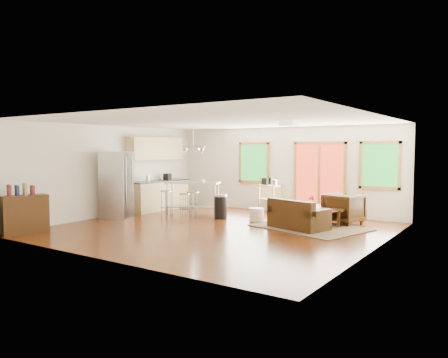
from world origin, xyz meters
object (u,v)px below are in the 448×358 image
Objects in this scene: loveseat at (298,217)px; island at (193,192)px; kitchen_cart at (270,189)px; ottoman at (306,212)px; refrigerator at (117,185)px; rug at (310,227)px; armchair at (344,207)px; coffee_table at (324,210)px.

island reaches higher than loveseat.
ottoman is at bearing -29.84° from kitchen_cart.
refrigerator is at bearing -133.62° from island.
rug is 3.72m from island.
loveseat is 1.35m from ottoman.
kitchen_cart reaches higher than armchair.
rug is 2.19× the size of coffee_table.
coffee_table is 0.61× the size of refrigerator.
kitchen_cart reaches higher than rug.
loveseat is at bearing -10.10° from refrigerator.
rug is at bearing 78.22° from loveseat.
loveseat is 1.35× the size of coffee_table.
coffee_table is at bearing -29.27° from kitchen_cart.
rug is at bearing -61.05° from ottoman.
island is at bearing 22.39° from refrigerator.
island reaches higher than rug.
rug is 0.74m from coffee_table.
refrigerator is at bearing 38.50° from armchair.
refrigerator is 2.17m from island.
ottoman is (-1.01, -0.09, -0.21)m from armchair.
rug is at bearing -41.30° from kitchen_cart.
coffee_table reaches higher than rug.
loveseat is at bearing 78.13° from armchair.
rug is at bearing 0.20° from island.
refrigerator is at bearing -157.21° from coffee_table.
rug is 3.76× the size of ottoman.
armchair is (0.39, 0.42, 0.05)m from coffee_table.
armchair is (0.66, 1.39, 0.15)m from loveseat.
loveseat is 5.15m from refrigerator.
loveseat reaches higher than coffee_table.
ottoman is 3.31m from island.
loveseat is 1.47× the size of kitchen_cart.
rug is 2.86× the size of armchair.
loveseat is 2.32× the size of ottoman.
loveseat is 1.02m from coffee_table.
island is (-3.48, 0.33, 0.38)m from loveseat.
ottoman is (-0.53, 0.96, 0.21)m from rug.
island reaches higher than ottoman.
armchair is at bearing 5.30° from ottoman.
loveseat is at bearing -48.61° from kitchen_cart.
coffee_table is (0.27, 0.97, 0.09)m from loveseat.
coffee_table is 1.09× the size of kitchen_cart.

